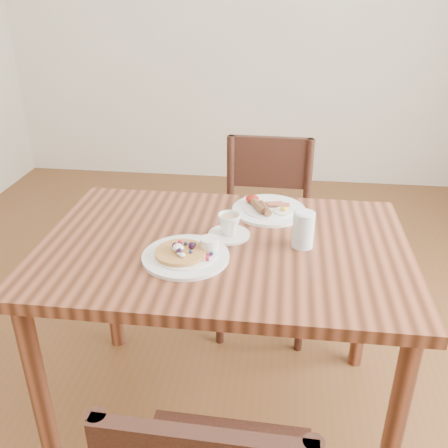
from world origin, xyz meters
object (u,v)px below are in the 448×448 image
object	(u,v)px
pancake_plate	(187,254)
breakfast_plate	(268,209)
chair_far	(266,227)
water_glass	(303,230)
dining_table	(224,269)
teacup_saucer	(229,227)

from	to	relation	value
pancake_plate	breakfast_plate	distance (m)	0.43
chair_far	water_glass	world-z (taller)	chair_far
dining_table	water_glass	xyz separation A→B (m)	(0.25, 0.01, 0.16)
teacup_saucer	water_glass	size ratio (longest dim) A/B	1.19
chair_far	teacup_saucer	size ratio (longest dim) A/B	6.29
water_glass	dining_table	bearing A→B (deg)	-176.83
dining_table	teacup_saucer	xyz separation A→B (m)	(0.01, 0.05, 0.13)
water_glass	chair_far	bearing A→B (deg)	102.63
water_glass	pancake_plate	bearing A→B (deg)	-161.08
teacup_saucer	breakfast_plate	bearing A→B (deg)	59.78
dining_table	breakfast_plate	bearing A→B (deg)	63.34
dining_table	teacup_saucer	world-z (taller)	teacup_saucer
pancake_plate	breakfast_plate	bearing A→B (deg)	57.74
dining_table	chair_far	distance (m)	0.66
pancake_plate	dining_table	bearing A→B (deg)	46.66
breakfast_plate	teacup_saucer	size ratio (longest dim) A/B	1.93
dining_table	chair_far	xyz separation A→B (m)	(0.11, 0.63, -0.16)
chair_far	breakfast_plate	distance (m)	0.46
dining_table	chair_far	size ratio (longest dim) A/B	1.36
dining_table	breakfast_plate	world-z (taller)	breakfast_plate
pancake_plate	teacup_saucer	world-z (taller)	teacup_saucer
dining_table	teacup_saucer	bearing A→B (deg)	78.92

